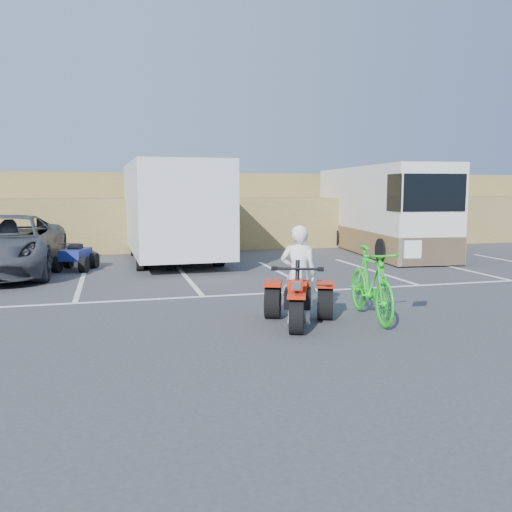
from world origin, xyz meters
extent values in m
plane|color=#3A3A3D|center=(0.00, 0.00, 0.00)|extent=(100.00, 100.00, 0.00)
cube|color=white|center=(-2.70, 5.00, 0.00)|extent=(0.12, 5.00, 0.01)
cube|color=white|center=(0.00, 5.00, 0.00)|extent=(0.12, 5.00, 0.01)
cube|color=white|center=(2.70, 5.00, 0.00)|extent=(0.12, 5.00, 0.01)
cube|color=white|center=(5.40, 5.00, 0.00)|extent=(0.12, 5.00, 0.01)
cube|color=white|center=(8.10, 5.00, 0.00)|extent=(0.12, 5.00, 0.01)
cube|color=white|center=(0.00, 2.40, 0.00)|extent=(28.00, 0.12, 0.01)
cube|color=olive|center=(0.00, 14.00, 1.00)|extent=(40.00, 6.00, 2.00)
cube|color=olive|center=(0.00, 17.50, 2.00)|extent=(40.00, 4.00, 2.20)
imported|color=white|center=(1.24, -0.38, 0.87)|extent=(0.75, 0.62, 1.75)
imported|color=#14BF19|center=(2.62, -0.44, 0.66)|extent=(0.89, 2.26, 1.33)
imported|color=#3F4146|center=(-4.78, 7.03, 0.82)|extent=(2.90, 5.98, 1.64)
cube|color=silver|center=(0.07, 8.73, 1.77)|extent=(2.91, 6.93, 2.86)
cylinder|color=black|center=(0.07, 8.73, 0.40)|extent=(2.54, 0.86, 0.80)
cube|color=silver|center=(7.92, 9.39, 1.61)|extent=(3.07, 8.87, 3.13)
cube|color=brown|center=(7.92, 9.39, 0.48)|extent=(3.11, 8.88, 0.87)
cube|color=black|center=(7.46, 5.05, 2.26)|extent=(1.99, 0.23, 1.13)
camera|label=1|loc=(-1.91, -9.27, 2.37)|focal=38.00mm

